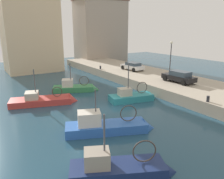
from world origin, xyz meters
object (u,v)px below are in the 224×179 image
(fishing_boat_green, at_px, (76,90))
(parked_car_black, at_px, (179,76))
(fishing_boat_teal, at_px, (134,99))
(parked_car_white, at_px, (133,66))
(fishing_boat_blue, at_px, (109,130))
(mooring_bollard_mid, at_px, (208,99))
(quay_streetlamp, at_px, (171,53))
(fishing_boat_navy, at_px, (122,174))
(mooring_bollard_north, at_px, (100,67))
(fishing_boat_red, at_px, (45,103))

(fishing_boat_green, bearing_deg, parked_car_black, -33.58)
(fishing_boat_teal, bearing_deg, fishing_boat_green, 118.56)
(parked_car_white, relative_size, parked_car_black, 0.96)
(fishing_boat_teal, distance_m, fishing_boat_blue, 8.14)
(fishing_boat_blue, distance_m, mooring_bollard_mid, 9.83)
(parked_car_white, xyz_separation_m, quay_streetlamp, (1.75, -6.31, 2.59))
(fishing_boat_navy, bearing_deg, fishing_boat_blue, 65.48)
(mooring_bollard_mid, bearing_deg, quay_streetlamp, 60.77)
(fishing_boat_teal, xyz_separation_m, quay_streetlamp, (8.88, 3.26, 4.34))
(fishing_boat_blue, height_order, mooring_bollard_north, fishing_boat_blue)
(fishing_boat_red, distance_m, parked_car_black, 16.28)
(fishing_boat_teal, relative_size, parked_car_black, 1.35)
(quay_streetlamp, bearing_deg, mooring_bollard_north, 119.70)
(fishing_boat_teal, relative_size, quay_streetlamp, 1.20)
(mooring_bollard_north, bearing_deg, fishing_boat_teal, -103.78)
(fishing_boat_red, height_order, mooring_bollard_mid, fishing_boat_red)
(parked_car_black, xyz_separation_m, mooring_bollard_mid, (-3.73, -6.71, -0.46))
(fishing_boat_blue, xyz_separation_m, fishing_boat_navy, (-2.27, -4.98, -0.03))
(parked_car_white, xyz_separation_m, parked_car_black, (-0.17, -9.70, 0.07))
(fishing_boat_navy, height_order, parked_car_black, fishing_boat_navy)
(quay_streetlamp, bearing_deg, fishing_boat_navy, -142.75)
(mooring_bollard_north, bearing_deg, parked_car_white, -42.62)
(fishing_boat_blue, bearing_deg, mooring_bollard_mid, -10.41)
(fishing_boat_red, bearing_deg, parked_car_white, 18.75)
(parked_car_black, relative_size, mooring_bollard_mid, 7.80)
(quay_streetlamp, bearing_deg, fishing_boat_teal, -159.84)
(fishing_boat_green, distance_m, parked_car_white, 11.38)
(parked_car_black, bearing_deg, fishing_boat_teal, 178.92)
(parked_car_black, xyz_separation_m, quay_streetlamp, (1.92, 3.39, 2.52))
(fishing_boat_navy, distance_m, mooring_bollard_north, 26.10)
(parked_car_white, height_order, quay_streetlamp, quay_streetlamp)
(fishing_boat_teal, height_order, fishing_boat_blue, fishing_boat_teal)
(fishing_boat_green, distance_m, parked_car_black, 13.07)
(mooring_bollard_mid, xyz_separation_m, quay_streetlamp, (5.65, 10.10, 2.98))
(fishing_boat_teal, bearing_deg, fishing_boat_red, 153.86)
(fishing_boat_blue, relative_size, parked_car_white, 1.72)
(fishing_boat_navy, distance_m, quay_streetlamp, 22.41)
(fishing_boat_teal, relative_size, fishing_boat_green, 0.96)
(fishing_boat_red, xyz_separation_m, quay_streetlamp, (17.49, -0.97, 4.36))
(fishing_boat_blue, height_order, parked_car_white, fishing_boat_blue)
(fishing_boat_blue, xyz_separation_m, fishing_boat_red, (-2.26, 9.30, -0.07))
(fishing_boat_navy, relative_size, parked_car_white, 1.45)
(fishing_boat_red, relative_size, mooring_bollard_north, 13.18)
(fishing_boat_blue, bearing_deg, mooring_bollard_north, 62.27)
(fishing_boat_red, distance_m, parked_car_white, 16.72)
(fishing_boat_blue, xyz_separation_m, parked_car_black, (13.32, 4.94, 1.76))
(fishing_boat_teal, height_order, mooring_bollard_mid, fishing_boat_teal)
(parked_car_black, xyz_separation_m, mooring_bollard_north, (-3.73, 13.29, -0.46))
(fishing_boat_blue, relative_size, fishing_boat_red, 0.98)
(mooring_bollard_mid, bearing_deg, parked_car_black, 60.89)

